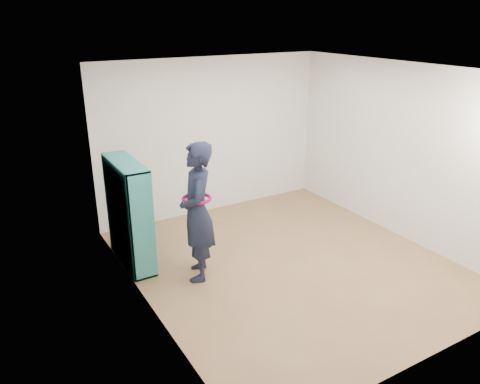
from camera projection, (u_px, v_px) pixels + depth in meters
floor at (289, 263)px, 6.45m from camera, size 4.50×4.50×0.00m
ceiling at (297, 70)px, 5.53m from camera, size 4.50×4.50×0.00m
wall_left at (143, 204)px, 5.04m from camera, size 0.02×4.50×2.60m
wall_right at (401, 152)px, 6.94m from camera, size 0.02×4.50×2.60m
wall_back at (212, 137)px, 7.80m from camera, size 4.00×0.02×2.60m
wall_front at (442, 243)px, 4.18m from camera, size 4.00×0.02×2.60m
bookshelf at (127, 215)px, 6.24m from camera, size 0.32×1.09×1.45m
person at (197, 212)px, 5.84m from camera, size 0.67×0.78×1.80m
smartphone at (186, 201)px, 5.87m from camera, size 0.03×0.08×0.12m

